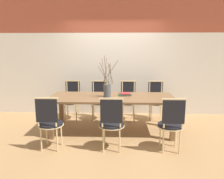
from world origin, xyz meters
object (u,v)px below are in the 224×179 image
at_px(dining_table, 112,101).
at_px(chair_near_center, 171,123).
at_px(chair_far_center, 128,99).
at_px(vase_centerpiece, 107,90).
at_px(book_stack, 125,94).

xyz_separation_m(dining_table, chair_near_center, (1.03, -0.85, -0.16)).
bearing_deg(chair_far_center, dining_table, 66.46).
distance_m(chair_near_center, vase_centerpiece, 1.45).
distance_m(chair_far_center, book_stack, 0.78).
height_order(dining_table, chair_near_center, chair_near_center).
height_order(vase_centerpiece, book_stack, vase_centerpiece).
xyz_separation_m(chair_near_center, vase_centerpiece, (-1.13, 0.81, 0.41)).
xyz_separation_m(dining_table, chair_far_center, (0.37, 0.85, -0.16)).
bearing_deg(dining_table, chair_near_center, -39.57).
distance_m(vase_centerpiece, book_stack, 0.42).
bearing_deg(vase_centerpiece, chair_far_center, 62.37).
relative_size(chair_near_center, book_stack, 3.52).
xyz_separation_m(chair_near_center, chair_far_center, (-0.66, 1.71, 0.00)).
xyz_separation_m(vase_centerpiece, book_stack, (0.37, 0.17, -0.12)).
relative_size(chair_far_center, book_stack, 3.52).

